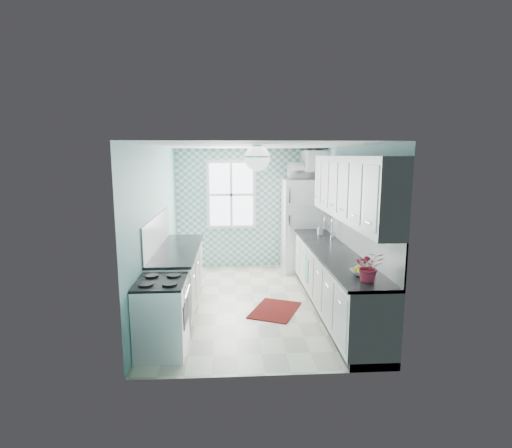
{
  "coord_description": "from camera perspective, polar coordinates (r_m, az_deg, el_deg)",
  "views": [
    {
      "loc": [
        -0.35,
        -6.17,
        2.36
      ],
      "look_at": [
        0.05,
        0.25,
        1.25
      ],
      "focal_mm": 28.0,
      "sensor_mm": 36.0,
      "label": 1
    }
  ],
  "objects": [
    {
      "name": "wall_right",
      "position": [
        6.54,
        13.02,
        -0.24
      ],
      "size": [
        0.02,
        4.4,
        2.5
      ],
      "primitive_type": "cube",
      "color": "#6EA7A5",
      "rests_on": "floor"
    },
    {
      "name": "floor",
      "position": [
        6.61,
        -0.3,
        -11.2
      ],
      "size": [
        3.0,
        4.4,
        0.02
      ],
      "primitive_type": "cube",
      "color": "#EEE5CB",
      "rests_on": "ground"
    },
    {
      "name": "backsplash_right",
      "position": [
        6.16,
        13.86,
        -1.39
      ],
      "size": [
        0.02,
        3.6,
        0.51
      ],
      "primitive_type": "cube",
      "color": "white",
      "rests_on": "wall_right"
    },
    {
      "name": "wall_front",
      "position": [
        4.12,
        1.43,
        -5.81
      ],
      "size": [
        3.0,
        0.02,
        2.5
      ],
      "primitive_type": "cube",
      "color": "#6EA7A5",
      "rests_on": "floor"
    },
    {
      "name": "countertop_right",
      "position": [
        6.14,
        11.04,
        -3.96
      ],
      "size": [
        0.63,
        3.6,
        0.04
      ],
      "primitive_type": "cube",
      "color": "black",
      "rests_on": "base_cabinets_right"
    },
    {
      "name": "stove",
      "position": [
        5.06,
        -13.28,
        -12.54
      ],
      "size": [
        0.58,
        0.73,
        0.87
      ],
      "rotation": [
        0.0,
        0.0,
        -0.01
      ],
      "color": "white",
      "rests_on": "floor"
    },
    {
      "name": "upper_cabinets_right",
      "position": [
        5.83,
        13.28,
        5.02
      ],
      "size": [
        0.33,
        3.2,
        0.9
      ],
      "primitive_type": "cube",
      "color": "silver",
      "rests_on": "wall_right"
    },
    {
      "name": "backsplash_left",
      "position": [
        6.31,
        -13.9,
        -1.14
      ],
      "size": [
        0.02,
        2.15,
        0.51
      ],
      "primitive_type": "cube",
      "color": "white",
      "rests_on": "wall_left"
    },
    {
      "name": "upper_cabinet_fridge",
      "position": [
        8.17,
        8.19,
        8.92
      ],
      "size": [
        0.4,
        0.74,
        0.4
      ],
      "primitive_type": "cube",
      "color": "silver",
      "rests_on": "wall_right"
    },
    {
      "name": "fridge",
      "position": [
        8.24,
        6.7,
        -0.18
      ],
      "size": [
        0.82,
        0.81,
        1.89
      ],
      "rotation": [
        0.0,
        0.0,
        -0.01
      ],
      "color": "white",
      "rests_on": "floor"
    },
    {
      "name": "rug",
      "position": [
        6.29,
        2.72,
        -12.17
      ],
      "size": [
        0.92,
        1.06,
        0.01
      ],
      "primitive_type": "cube",
      "rotation": [
        0.0,
        0.0,
        -0.41
      ],
      "color": "#610406",
      "rests_on": "floor"
    },
    {
      "name": "soap_bottle",
      "position": [
        7.31,
        9.14,
        -0.81
      ],
      "size": [
        0.09,
        0.09,
        0.18
      ],
      "primitive_type": "imported",
      "rotation": [
        0.0,
        0.0,
        0.1
      ],
      "color": "#86A5AD",
      "rests_on": "countertop_right"
    },
    {
      "name": "wall_back",
      "position": [
        8.46,
        -1.16,
        2.25
      ],
      "size": [
        3.0,
        0.02,
        2.5
      ],
      "primitive_type": "cube",
      "color": "#6EA7A5",
      "rests_on": "floor"
    },
    {
      "name": "countertop_left",
      "position": [
        6.31,
        -11.09,
        -3.57
      ],
      "size": [
        0.63,
        2.15,
        0.04
      ],
      "primitive_type": "cube",
      "color": "black",
      "rests_on": "base_cabinets_left"
    },
    {
      "name": "ceiling",
      "position": [
        6.18,
        -0.33,
        11.19
      ],
      "size": [
        3.0,
        4.4,
        0.02
      ],
      "primitive_type": "cube",
      "color": "white",
      "rests_on": "wall_back"
    },
    {
      "name": "window",
      "position": [
        8.37,
        -3.56,
        4.22
      ],
      "size": [
        1.04,
        0.05,
        1.44
      ],
      "color": "white",
      "rests_on": "wall_back"
    },
    {
      "name": "sink",
      "position": [
        7.0,
        9.34,
        -2.12
      ],
      "size": [
        0.51,
        0.43,
        0.53
      ],
      "rotation": [
        0.0,
        0.0,
        -0.01
      ],
      "color": "silver",
      "rests_on": "countertop_right"
    },
    {
      "name": "potted_plant",
      "position": [
        4.71,
        15.87,
        -5.86
      ],
      "size": [
        0.36,
        0.32,
        0.36
      ],
      "primitive_type": "imported",
      "rotation": [
        0.0,
        0.0,
        -0.15
      ],
      "color": "red",
      "rests_on": "countertop_right"
    },
    {
      "name": "accent_wall",
      "position": [
        8.44,
        -1.15,
        2.23
      ],
      "size": [
        3.0,
        0.01,
        2.5
      ],
      "primitive_type": "cube",
      "color": "#5DA9A1",
      "rests_on": "wall_back"
    },
    {
      "name": "base_cabinets_left",
      "position": [
        6.44,
        -11.09,
        -7.64
      ],
      "size": [
        0.6,
        2.15,
        0.9
      ],
      "primitive_type": "cube",
      "color": "white",
      "rests_on": "floor"
    },
    {
      "name": "wall_left",
      "position": [
        6.37,
        -14.0,
        -0.53
      ],
      "size": [
        0.02,
        4.4,
        2.5
      ],
      "primitive_type": "cube",
      "color": "#6EA7A5",
      "rests_on": "floor"
    },
    {
      "name": "ceiling_light",
      "position": [
        5.38,
        0.16,
        9.41
      ],
      "size": [
        0.34,
        0.34,
        0.35
      ],
      "color": "silver",
      "rests_on": "ceiling"
    },
    {
      "name": "dish_towel",
      "position": [
        6.7,
        7.28,
        -6.59
      ],
      "size": [
        0.12,
        0.24,
        0.39
      ],
      "primitive_type": "cube",
      "rotation": [
        0.0,
        0.0,
        -0.42
      ],
      "color": "#589A97",
      "rests_on": "base_cabinets_right"
    },
    {
      "name": "microwave",
      "position": [
        8.12,
        6.86,
        7.6
      ],
      "size": [
        0.64,
        0.45,
        0.34
      ],
      "primitive_type": "imported",
      "rotation": [
        0.0,
        0.0,
        3.19
      ],
      "color": "silver",
      "rests_on": "fridge"
    },
    {
      "name": "base_cabinets_right",
      "position": [
        6.27,
        11.04,
        -8.13
      ],
      "size": [
        0.6,
        3.6,
        0.9
      ],
      "primitive_type": "cube",
      "color": "white",
      "rests_on": "floor"
    },
    {
      "name": "fruit_bowl",
      "position": [
        4.99,
        14.78,
        -6.69
      ],
      "size": [
        0.27,
        0.27,
        0.06
      ],
      "primitive_type": "imported",
      "rotation": [
        0.0,
        0.0,
        0.08
      ],
      "color": "white",
      "rests_on": "countertop_right"
    }
  ]
}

